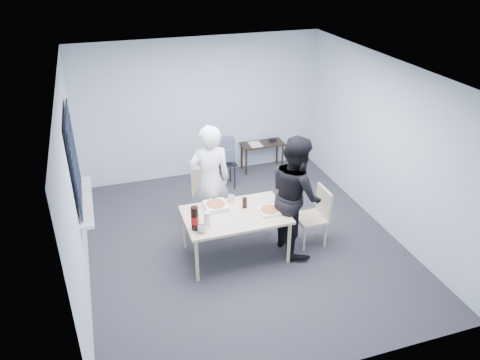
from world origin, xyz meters
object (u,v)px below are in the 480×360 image
object	(u,v)px
chair_right	(317,212)
person_black	(295,195)
dining_table	(235,217)
person_white	(210,181)
chair_far	(206,194)
side_table	(262,147)
mug_b	(231,199)
mug_a	(202,229)
backpack	(225,151)
stool	(225,167)
soda_bottle	(195,219)

from	to	relation	value
chair_right	person_black	xyz separation A→B (m)	(-0.37, -0.02, 0.37)
dining_table	person_white	xyz separation A→B (m)	(-0.18, 0.70, 0.25)
chair_far	side_table	xyz separation A→B (m)	(1.51, 1.54, -0.04)
person_black	mug_b	bearing A→B (deg)	63.44
chair_right	mug_a	xyz separation A→B (m)	(-1.78, -0.24, 0.23)
person_white	side_table	xyz separation A→B (m)	(1.52, 1.84, -0.41)
chair_right	backpack	world-z (taller)	backpack
chair_right	mug_b	distance (m)	1.28
chair_right	mug_b	world-z (taller)	chair_right
dining_table	backpack	distance (m)	2.09
stool	mug_b	distance (m)	1.79
person_black	side_table	xyz separation A→B (m)	(0.48, 2.61, -0.41)
backpack	person_black	bearing A→B (deg)	-65.88
chair_right	mug_b	bearing A→B (deg)	161.63
person_white	dining_table	bearing A→B (deg)	104.16
mug_b	chair_far	bearing A→B (deg)	107.98
mug_a	soda_bottle	size ratio (longest dim) A/B	0.37
dining_table	mug_a	bearing A→B (deg)	-151.69
dining_table	mug_a	size ratio (longest dim) A/B	11.66
chair_right	stool	bearing A→B (deg)	110.56
dining_table	mug_b	world-z (taller)	mug_b
chair_far	person_white	distance (m)	0.48
dining_table	backpack	size ratio (longest dim) A/B	3.09
person_white	mug_a	xyz separation A→B (m)	(-0.37, -1.00, -0.14)
chair_far	person_black	size ratio (longest dim) A/B	0.50
chair_right	person_white	bearing A→B (deg)	151.93
side_table	backpack	distance (m)	1.06
chair_right	soda_bottle	size ratio (longest dim) A/B	2.67
chair_far	side_table	world-z (taller)	chair_far
dining_table	mug_b	size ratio (longest dim) A/B	14.34
chair_far	soda_bottle	bearing A→B (deg)	-110.47
mug_b	dining_table	bearing A→B (deg)	-97.70
mug_a	soda_bottle	world-z (taller)	soda_bottle
soda_bottle	chair_far	bearing A→B (deg)	69.53
person_white	mug_b	size ratio (longest dim) A/B	17.70
side_table	mug_a	size ratio (longest dim) A/B	6.76
person_white	stool	bearing A→B (deg)	-114.78
mug_a	stool	bearing A→B (deg)	67.13
mug_a	soda_bottle	bearing A→B (deg)	127.29
mug_b	soda_bottle	xyz separation A→B (m)	(-0.66, -0.55, 0.11)
stool	side_table	bearing A→B (deg)	28.27
side_table	stool	world-z (taller)	side_table
stool	backpack	bearing A→B (deg)	-90.00
dining_table	chair_far	size ratio (longest dim) A/B	1.61
chair_right	dining_table	bearing A→B (deg)	177.71
dining_table	person_white	distance (m)	0.77
chair_far	person_black	bearing A→B (deg)	-45.94
chair_far	stool	world-z (taller)	chair_far
dining_table	backpack	xyz separation A→B (m)	(0.45, 2.04, 0.09)
side_table	person_white	bearing A→B (deg)	-129.67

